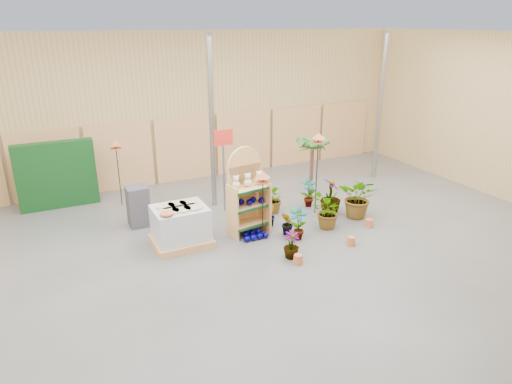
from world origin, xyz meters
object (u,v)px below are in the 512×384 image
(display_shelf, at_px, (246,194))
(bird_table_front, at_px, (263,177))
(potted_plant_2, at_px, (327,212))
(pallet_stack, at_px, (181,226))

(display_shelf, xyz_separation_m, bird_table_front, (0.17, -0.53, 0.57))
(display_shelf, xyz_separation_m, potted_plant_2, (1.84, -0.68, -0.53))
(display_shelf, distance_m, potted_plant_2, 2.03)
(display_shelf, xyz_separation_m, pallet_stack, (-1.60, 0.04, -0.50))
(pallet_stack, distance_m, bird_table_front, 2.14)
(display_shelf, height_order, pallet_stack, display_shelf)
(display_shelf, distance_m, pallet_stack, 1.67)
(bird_table_front, bearing_deg, potted_plant_2, -5.30)
(bird_table_front, distance_m, potted_plant_2, 2.00)
(potted_plant_2, bearing_deg, bird_table_front, 174.70)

